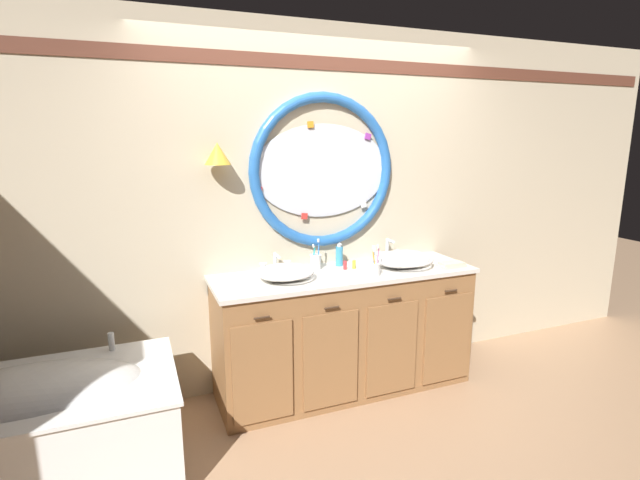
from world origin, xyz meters
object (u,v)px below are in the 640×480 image
at_px(toiletry_basket, 349,271).
at_px(sink_basin_left, 285,272).
at_px(bathtub, 33,428).
at_px(toothbrush_holder_right, 375,268).
at_px(toothbrush_holder_left, 316,261).
at_px(soap_dispenser, 339,255).
at_px(sink_basin_right, 403,259).
at_px(folded_hand_towel, 452,265).

bearing_deg(toiletry_basket, sink_basin_left, 173.03).
relative_size(bathtub, sink_basin_left, 3.77).
height_order(sink_basin_left, toiletry_basket, sink_basin_left).
bearing_deg(bathtub, toothbrush_holder_right, 4.64).
xyz_separation_m(toothbrush_holder_left, soap_dispenser, (0.19, 0.02, 0.02)).
distance_m(soap_dispenser, toiletry_basket, 0.25).
xyz_separation_m(bathtub, soap_dispenser, (1.96, 0.50, 0.63)).
height_order(bathtub, toiletry_basket, toiletry_basket).
distance_m(bathtub, sink_basin_right, 2.48).
bearing_deg(folded_hand_towel, toothbrush_holder_left, 160.83).
height_order(bathtub, soap_dispenser, soap_dispenser).
xyz_separation_m(bathtub, toothbrush_holder_left, (1.77, 0.48, 0.61)).
bearing_deg(toothbrush_holder_right, sink_basin_right, 23.77).
bearing_deg(sink_basin_left, toiletry_basket, -6.97).
bearing_deg(soap_dispenser, toothbrush_holder_left, -174.21).
bearing_deg(bathtub, sink_basin_right, 7.23).
relative_size(sink_basin_left, soap_dispenser, 2.21).
bearing_deg(toothbrush_holder_right, toothbrush_holder_left, 135.71).
distance_m(toothbrush_holder_right, folded_hand_towel, 0.62).
bearing_deg(sink_basin_right, soap_dispenser, 155.50).
xyz_separation_m(sink_basin_left, toothbrush_holder_right, (0.60, -0.13, 0.00)).
bearing_deg(sink_basin_left, toothbrush_holder_right, -12.57).
xyz_separation_m(sink_basin_left, toothbrush_holder_left, (0.28, 0.17, 0.00)).
distance_m(bathtub, soap_dispenser, 2.12).
relative_size(toothbrush_holder_right, folded_hand_towel, 1.14).
bearing_deg(bathtub, sink_basin_left, 11.55).
height_order(toothbrush_holder_right, folded_hand_towel, toothbrush_holder_right).
height_order(toothbrush_holder_right, toiletry_basket, toothbrush_holder_right).
distance_m(bathtub, toothbrush_holder_right, 2.17).
bearing_deg(sink_basin_right, toothbrush_holder_right, -156.23).
bearing_deg(sink_basin_right, toiletry_basket, -173.22).
distance_m(toothbrush_holder_right, toiletry_basket, 0.18).
xyz_separation_m(sink_basin_right, folded_hand_towel, (0.32, -0.15, -0.04)).
height_order(soap_dispenser, toiletry_basket, soap_dispenser).
relative_size(sink_basin_left, toothbrush_holder_left, 1.74).
relative_size(sink_basin_right, toothbrush_holder_right, 2.04).
bearing_deg(toiletry_basket, bathtub, -172.66).
distance_m(bathtub, folded_hand_towel, 2.77).
height_order(sink_basin_left, folded_hand_towel, sink_basin_left).
distance_m(toothbrush_holder_left, folded_hand_towel, 0.99).
bearing_deg(toothbrush_holder_right, folded_hand_towel, -1.73).
xyz_separation_m(toothbrush_holder_left, toiletry_basket, (0.16, -0.23, -0.03)).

